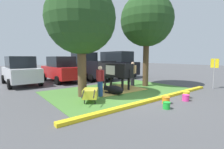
{
  "coord_description": "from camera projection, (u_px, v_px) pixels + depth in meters",
  "views": [
    {
      "loc": [
        -5.47,
        -5.16,
        1.93
      ],
      "look_at": [
        0.43,
        2.43,
        0.9
      ],
      "focal_mm": 25.3,
      "sensor_mm": 36.0,
      "label": 1
    }
  ],
  "objects": [
    {
      "name": "sedan_red",
      "position": [
        61.0,
        69.0,
        12.76
      ],
      "size": [
        2.18,
        4.48,
        2.02
      ],
      "color": "red",
      "rests_on": "ground"
    },
    {
      "name": "pickup_truck_black",
      "position": [
        89.0,
        67.0,
        14.42
      ],
      "size": [
        2.41,
        5.49,
        2.42
      ],
      "color": "black",
      "rests_on": "ground"
    },
    {
      "name": "wheelbarrow",
      "position": [
        91.0,
        93.0,
        6.84
      ],
      "size": [
        1.25,
        1.45,
        0.63
      ],
      "color": "gold",
      "rests_on": "ground"
    },
    {
      "name": "bucket_pink",
      "position": [
        186.0,
        98.0,
        7.07
      ],
      "size": [
        0.32,
        0.32,
        0.28
      ],
      "color": "#EA3893",
      "rests_on": "ground"
    },
    {
      "name": "sedan_silver",
      "position": [
        21.0,
        71.0,
        11.23
      ],
      "size": [
        2.18,
        4.48,
        2.02
      ],
      "color": "silver",
      "rests_on": "ground"
    },
    {
      "name": "ground_plane",
      "position": [
        136.0,
        98.0,
        7.59
      ],
      "size": [
        80.0,
        80.0,
        0.0
      ],
      "primitive_type": "plane",
      "color": "#4C4C4F"
    },
    {
      "name": "bucket_yellow",
      "position": [
        186.0,
        95.0,
        7.55
      ],
      "size": [
        0.32,
        0.32,
        0.32
      ],
      "color": "yellow",
      "rests_on": "ground"
    },
    {
      "name": "suv_black",
      "position": [
        116.0,
        64.0,
        15.95
      ],
      "size": [
        2.29,
        4.68,
        2.52
      ],
      "color": "black",
      "rests_on": "ground"
    },
    {
      "name": "shade_tree_right",
      "position": [
        147.0,
        21.0,
        10.27
      ],
      "size": [
        3.42,
        3.42,
        6.07
      ],
      "color": "#4C3823",
      "rests_on": "ground"
    },
    {
      "name": "cow_holstein",
      "position": [
        115.0,
        70.0,
        9.8
      ],
      "size": [
        0.72,
        3.14,
        1.62
      ],
      "color": "black",
      "rests_on": "ground"
    },
    {
      "name": "parking_sign",
      "position": [
        214.0,
        68.0,
        9.69
      ],
      "size": [
        0.07,
        0.44,
        1.87
      ],
      "color": "#99999E",
      "rests_on": "ground"
    },
    {
      "name": "grass_island",
      "position": [
        119.0,
        90.0,
        9.29
      ],
      "size": [
        7.98,
        5.02,
        0.02
      ],
      "primitive_type": "cube",
      "color": "#477A33",
      "rests_on": "ground"
    },
    {
      "name": "calf_lying",
      "position": [
        114.0,
        90.0,
        8.32
      ],
      "size": [
        0.63,
        1.33,
        0.48
      ],
      "color": "black",
      "rests_on": "ground"
    },
    {
      "name": "bucket_orange",
      "position": [
        166.0,
        100.0,
        6.65
      ],
      "size": [
        0.33,
        0.33,
        0.29
      ],
      "color": "orange",
      "rests_on": "ground"
    },
    {
      "name": "hay_bedding",
      "position": [
        115.0,
        89.0,
        9.52
      ],
      "size": [
        3.26,
        2.48,
        0.04
      ],
      "primitive_type": "cube",
      "rotation": [
        0.0,
        0.0,
        -0.03
      ],
      "color": "tan",
      "rests_on": "ground"
    },
    {
      "name": "person_visitor_near",
      "position": [
        133.0,
        73.0,
        10.72
      ],
      "size": [
        0.34,
        0.49,
        1.64
      ],
      "color": "black",
      "rests_on": "ground"
    },
    {
      "name": "curb_yellow",
      "position": [
        157.0,
        99.0,
        7.19
      ],
      "size": [
        9.18,
        0.24,
        0.12
      ],
      "primitive_type": "cube",
      "color": "yellow",
      "rests_on": "ground"
    },
    {
      "name": "shade_tree_left",
      "position": [
        81.0,
        20.0,
        7.47
      ],
      "size": [
        3.34,
        3.34,
        5.43
      ],
      "color": "brown",
      "rests_on": "ground"
    },
    {
      "name": "person_handler",
      "position": [
        100.0,
        80.0,
        7.78
      ],
      "size": [
        0.34,
        0.52,
        1.53
      ],
      "color": "#23478C",
      "rests_on": "ground"
    },
    {
      "name": "bucket_green",
      "position": [
        166.0,
        105.0,
        5.96
      ],
      "size": [
        0.29,
        0.29,
        0.27
      ],
      "color": "green",
      "rests_on": "ground"
    }
  ]
}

